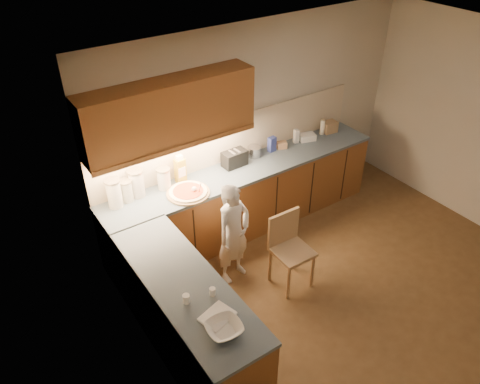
# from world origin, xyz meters

# --- Properties ---
(room) EXTENTS (4.54, 4.50, 2.62)m
(room) POSITION_xyz_m (0.00, 0.00, 1.68)
(room) COLOR #53381C
(room) RESTS_ON ground
(l_counter) EXTENTS (3.77, 2.62, 0.92)m
(l_counter) POSITION_xyz_m (-0.92, 1.25, 0.46)
(l_counter) COLOR brown
(l_counter) RESTS_ON ground
(backsplash) EXTENTS (3.75, 0.02, 0.58)m
(backsplash) POSITION_xyz_m (-0.38, 1.99, 1.21)
(backsplash) COLOR beige
(backsplash) RESTS_ON l_counter
(upper_cabinets) EXTENTS (1.95, 0.36, 0.73)m
(upper_cabinets) POSITION_xyz_m (-1.27, 1.82, 1.85)
(upper_cabinets) COLOR brown
(upper_cabinets) RESTS_ON ground
(pizza_on_board) EXTENTS (0.49, 0.49, 0.20)m
(pizza_on_board) POSITION_xyz_m (-1.24, 1.60, 0.94)
(pizza_on_board) COLOR tan
(pizza_on_board) RESTS_ON l_counter
(child) EXTENTS (0.51, 0.39, 1.25)m
(child) POSITION_xyz_m (-1.01, 1.01, 0.62)
(child) COLOR silver
(child) RESTS_ON ground
(wooden_chair) EXTENTS (0.41, 0.41, 0.90)m
(wooden_chair) POSITION_xyz_m (-0.55, 0.61, 0.52)
(wooden_chair) COLOR tan
(wooden_chair) RESTS_ON ground
(mixing_bowl) EXTENTS (0.31, 0.31, 0.07)m
(mixing_bowl) POSITION_xyz_m (-1.95, -0.26, 0.96)
(mixing_bowl) COLOR white
(mixing_bowl) RESTS_ON l_counter
(canister_a) EXTENTS (0.17, 0.17, 0.34)m
(canister_a) POSITION_xyz_m (-2.01, 1.83, 1.09)
(canister_a) COLOR silver
(canister_a) RESTS_ON l_counter
(canister_b) EXTENTS (0.15, 0.15, 0.26)m
(canister_b) POSITION_xyz_m (-1.86, 1.86, 1.05)
(canister_b) COLOR beige
(canister_b) RESTS_ON l_counter
(canister_c) EXTENTS (0.18, 0.18, 0.33)m
(canister_c) POSITION_xyz_m (-1.72, 1.89, 1.09)
(canister_c) COLOR beige
(canister_c) RESTS_ON l_counter
(canister_d) EXTENTS (0.16, 0.16, 0.26)m
(canister_d) POSITION_xyz_m (-1.41, 1.86, 1.05)
(canister_d) COLOR silver
(canister_d) RESTS_ON l_counter
(oil_jug) EXTENTS (0.12, 0.10, 0.35)m
(oil_jug) POSITION_xyz_m (-1.18, 1.87, 1.08)
(oil_jug) COLOR #AD9622
(oil_jug) RESTS_ON l_counter
(toaster) EXTENTS (0.31, 0.19, 0.20)m
(toaster) POSITION_xyz_m (-0.46, 1.82, 1.02)
(toaster) COLOR black
(toaster) RESTS_ON l_counter
(steel_pot) EXTENTS (0.18, 0.18, 0.14)m
(steel_pot) POSITION_xyz_m (-0.12, 1.87, 0.99)
(steel_pot) COLOR #A6A5AA
(steel_pot) RESTS_ON l_counter
(blue_box) EXTENTS (0.11, 0.08, 0.20)m
(blue_box) POSITION_xyz_m (0.15, 1.85, 1.02)
(blue_box) COLOR #3644A2
(blue_box) RESTS_ON l_counter
(card_box_a) EXTENTS (0.15, 0.13, 0.09)m
(card_box_a) POSITION_xyz_m (0.31, 1.84, 0.97)
(card_box_a) COLOR tan
(card_box_a) RESTS_ON l_counter
(white_bottle) EXTENTS (0.08, 0.08, 0.19)m
(white_bottle) POSITION_xyz_m (0.56, 1.85, 1.02)
(white_bottle) COLOR silver
(white_bottle) RESTS_ON l_counter
(flat_pack) EXTENTS (0.25, 0.21, 0.09)m
(flat_pack) POSITION_xyz_m (0.74, 1.83, 0.96)
(flat_pack) COLOR silver
(flat_pack) RESTS_ON l_counter
(tall_jar) EXTENTS (0.07, 0.07, 0.22)m
(tall_jar) POSITION_xyz_m (1.03, 1.85, 1.03)
(tall_jar) COLOR white
(tall_jar) RESTS_ON l_counter
(card_box_b) EXTENTS (0.22, 0.18, 0.15)m
(card_box_b) POSITION_xyz_m (1.16, 1.84, 1.00)
(card_box_b) COLOR #A48158
(card_box_b) RESTS_ON l_counter
(dough_cloth) EXTENTS (0.32, 0.28, 0.02)m
(dough_cloth) POSITION_xyz_m (-1.92, -0.11, 0.93)
(dough_cloth) COLOR white
(dough_cloth) RESTS_ON l_counter
(spice_jar_a) EXTENTS (0.07, 0.07, 0.08)m
(spice_jar_a) POSITION_xyz_m (-2.05, 0.18, 0.96)
(spice_jar_a) COLOR white
(spice_jar_a) RESTS_ON l_counter
(spice_jar_b) EXTENTS (0.06, 0.06, 0.07)m
(spice_jar_b) POSITION_xyz_m (-1.82, 0.13, 0.96)
(spice_jar_b) COLOR white
(spice_jar_b) RESTS_ON l_counter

